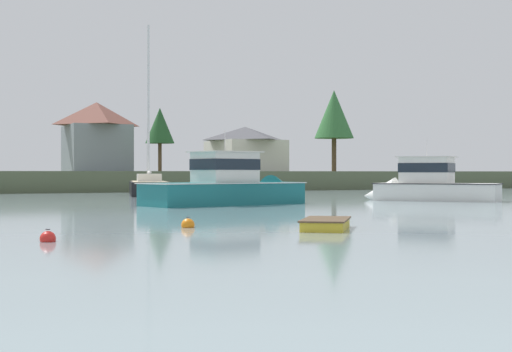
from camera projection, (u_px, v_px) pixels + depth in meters
far_shore_bank at (2, 180)px, 87.65m from camera, size 175.98×48.15×1.91m
cruiser_white at (423, 190)px, 48.96m from camera, size 7.48×8.37×4.83m
dinghy_yellow at (326, 225)px, 24.25m from camera, size 2.86×3.24×0.46m
dinghy_sand at (414, 193)px, 61.89m from camera, size 3.24×2.54×0.55m
sailboat_black at (149, 191)px, 60.75m from camera, size 5.22×10.27×14.32m
cruiser_teal at (238, 193)px, 43.13m from camera, size 11.09×5.52×5.23m
mooring_buoy_red at (48, 239)px, 19.90m from camera, size 0.41×0.41×0.47m
mooring_buoy_orange at (188, 225)px, 25.05m from camera, size 0.44×0.44×0.49m
shore_tree_center_left at (160, 126)px, 95.43m from camera, size 3.60×3.60×7.90m
shore_tree_center at (334, 115)px, 94.53m from camera, size 4.83×4.83×10.00m
cottage_hillside at (245, 148)px, 102.16m from camera, size 8.66×10.78×5.94m
cottage_eastern at (97, 136)px, 100.12m from camera, size 8.18×9.36×9.01m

